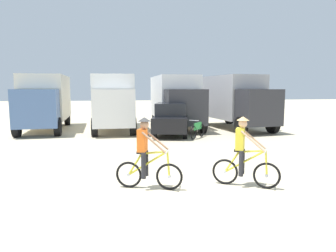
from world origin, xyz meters
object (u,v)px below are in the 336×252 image
at_px(box_truck_cream_rv, 45,99).
at_px(box_truck_white_box, 113,99).
at_px(box_truck_avon_van, 175,99).
at_px(cyclist_cowboy_hat, 244,154).
at_px(sedan_parked, 172,119).
at_px(bicycle_spare, 198,130).
at_px(cyclist_orange_shirt, 146,156).
at_px(box_truck_grey_hauler, 233,99).

distance_m(box_truck_cream_rv, box_truck_white_box, 4.11).
relative_size(box_truck_white_box, box_truck_avon_van, 1.00).
bearing_deg(box_truck_white_box, cyclist_cowboy_hat, -73.57).
relative_size(box_truck_cream_rv, sedan_parked, 1.53).
xyz_separation_m(box_truck_white_box, cyclist_cowboy_hat, (3.50, -11.88, -1.03)).
xyz_separation_m(box_truck_cream_rv, bicycle_spare, (8.43, -4.55, -1.48)).
height_order(sedan_parked, bicycle_spare, sedan_parked).
bearing_deg(cyclist_cowboy_hat, box_truck_cream_rv, 121.66).
distance_m(cyclist_orange_shirt, cyclist_cowboy_hat, 2.50).
xyz_separation_m(box_truck_avon_van, cyclist_orange_shirt, (-2.96, -11.88, -1.03)).
bearing_deg(sedan_parked, bicycle_spare, -49.22).
relative_size(box_truck_grey_hauler, cyclist_orange_shirt, 3.85).
xyz_separation_m(sedan_parked, bicycle_spare, (1.13, -1.32, -0.48)).
height_order(box_truck_cream_rv, cyclist_cowboy_hat, box_truck_cream_rv).
relative_size(box_truck_grey_hauler, sedan_parked, 1.56).
xyz_separation_m(cyclist_orange_shirt, cyclist_cowboy_hat, (2.49, -0.20, 0.00)).
xyz_separation_m(box_truck_grey_hauler, sedan_parked, (-4.37, -2.18, -0.99)).
relative_size(sedan_parked, cyclist_orange_shirt, 2.47).
bearing_deg(box_truck_grey_hauler, cyclist_cowboy_hat, -109.92).
height_order(box_truck_white_box, box_truck_avon_van, same).
bearing_deg(box_truck_white_box, sedan_parked, -41.14).
bearing_deg(box_truck_avon_van, sedan_parked, -104.34).
height_order(box_truck_grey_hauler, sedan_parked, box_truck_grey_hauler).
relative_size(box_truck_cream_rv, box_truck_white_box, 1.01).
height_order(cyclist_orange_shirt, cyclist_cowboy_hat, same).
bearing_deg(box_truck_white_box, box_truck_cream_rv, 173.98).
distance_m(box_truck_white_box, sedan_parked, 4.37).
relative_size(cyclist_orange_shirt, bicycle_spare, 1.31).
distance_m(box_truck_white_box, cyclist_cowboy_hat, 12.43).
bearing_deg(box_truck_avon_van, box_truck_cream_rv, 178.41).
xyz_separation_m(cyclist_orange_shirt, bicycle_spare, (3.33, 7.56, -0.45)).
bearing_deg(cyclist_orange_shirt, box_truck_grey_hauler, 59.28).
distance_m(sedan_parked, cyclist_orange_shirt, 9.14).
xyz_separation_m(box_truck_cream_rv, box_truck_white_box, (4.09, -0.43, 0.00)).
bearing_deg(box_truck_grey_hauler, box_truck_cream_rv, 174.84).
distance_m(cyclist_cowboy_hat, bicycle_spare, 7.82).
relative_size(box_truck_white_box, cyclist_orange_shirt, 3.75).
height_order(box_truck_avon_van, cyclist_orange_shirt, box_truck_avon_van).
distance_m(box_truck_avon_van, cyclist_cowboy_hat, 12.14).
distance_m(box_truck_white_box, bicycle_spare, 6.16).
bearing_deg(bicycle_spare, sedan_parked, 130.78).
xyz_separation_m(box_truck_white_box, box_truck_grey_hauler, (7.58, -0.62, 0.00)).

